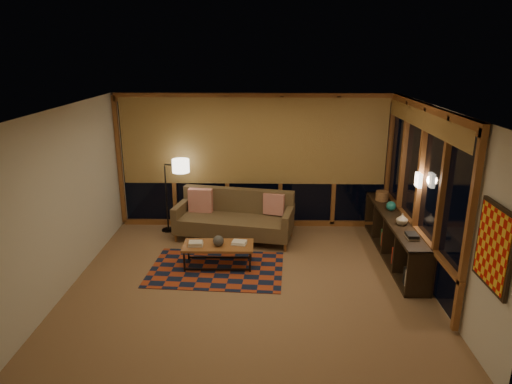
{
  "coord_description": "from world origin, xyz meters",
  "views": [
    {
      "loc": [
        0.25,
        -6.42,
        3.48
      ],
      "look_at": [
        0.09,
        0.57,
        1.3
      ],
      "focal_mm": 32.0,
      "sensor_mm": 36.0,
      "label": 1
    }
  ],
  "objects_px": {
    "sofa": "(234,217)",
    "floor_lamp": "(166,195)",
    "bookshelf": "(394,237)",
    "coffee_table": "(218,255)"
  },
  "relations": [
    {
      "from": "sofa",
      "to": "floor_lamp",
      "type": "xyz_separation_m",
      "value": [
        -1.36,
        0.4,
        0.3
      ]
    },
    {
      "from": "sofa",
      "to": "bookshelf",
      "type": "bearing_deg",
      "value": -2.69
    },
    {
      "from": "sofa",
      "to": "coffee_table",
      "type": "xyz_separation_m",
      "value": [
        -0.18,
        -1.16,
        -0.25
      ]
    },
    {
      "from": "floor_lamp",
      "to": "bookshelf",
      "type": "bearing_deg",
      "value": 1.26
    },
    {
      "from": "floor_lamp",
      "to": "bookshelf",
      "type": "height_order",
      "value": "floor_lamp"
    },
    {
      "from": "floor_lamp",
      "to": "bookshelf",
      "type": "xyz_separation_m",
      "value": [
        4.21,
        -1.1,
        -0.39
      ]
    },
    {
      "from": "sofa",
      "to": "bookshelf",
      "type": "relative_size",
      "value": 0.75
    },
    {
      "from": "bookshelf",
      "to": "sofa",
      "type": "bearing_deg",
      "value": 166.29
    },
    {
      "from": "coffee_table",
      "to": "floor_lamp",
      "type": "xyz_separation_m",
      "value": [
        -1.18,
        1.57,
        0.56
      ]
    },
    {
      "from": "coffee_table",
      "to": "bookshelf",
      "type": "xyz_separation_m",
      "value": [
        3.03,
        0.47,
        0.17
      ]
    }
  ]
}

